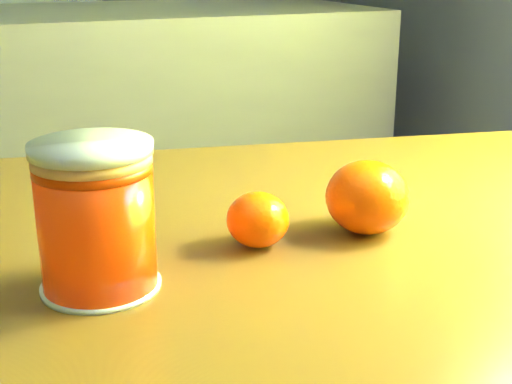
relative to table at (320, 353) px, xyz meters
name	(u,v)px	position (x,y,z in m)	size (l,w,h in m)	color
table	(320,353)	(0.00, 0.00, 0.00)	(1.17, 0.92, 0.78)	brown
juice_glass	(96,218)	(-0.19, 0.01, 0.16)	(0.09, 0.09, 0.11)	#E63304
orange_front	(367,197)	(0.06, 0.03, 0.13)	(0.08, 0.08, 0.07)	#FF5605
orange_back	(258,220)	(-0.05, 0.04, 0.12)	(0.06, 0.06, 0.05)	#FF5605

